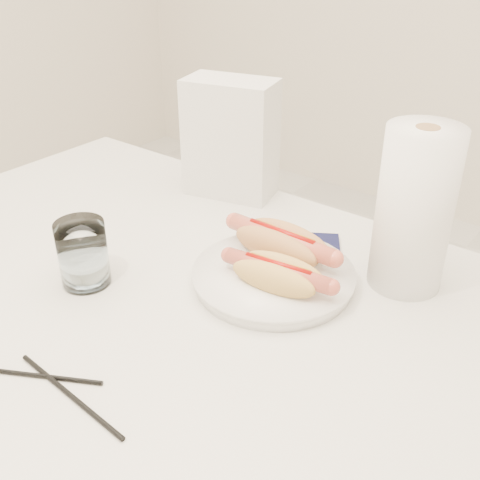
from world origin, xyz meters
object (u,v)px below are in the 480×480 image
Objects in this scene: hotdog_left at (281,243)px; water_glass at (83,254)px; hotdog_right at (278,274)px; paper_towel_roll at (414,210)px; napkin_box at (231,138)px; table at (168,318)px; plate at (273,278)px.

water_glass is (-0.21, -0.22, 0.01)m from hotdog_left.
hotdog_right is 0.22m from paper_towel_roll.
napkin_box is at bearing 94.26° from water_glass.
hotdog_left is at bearing 45.97° from water_glass.
hotdog_left is at bearing 113.91° from hotdog_right.
table is 0.42m from paper_towel_roll.
napkin_box reaches higher than hotdog_left.
napkin_box is at bearing 131.94° from hotdog_right.
plate is at bearing 36.97° from water_glass.
plate reaches higher than table.
napkin_box reaches higher than table.
paper_towel_roll is at bearing 43.22° from hotdog_right.
plate is 1.05× the size of napkin_box.
table is 6.18× the size of hotdog_left.
hotdog_left reaches higher than plate.
table is at bearing -123.92° from hotdog_left.
hotdog_right is at bearing -58.28° from hotdog_left.
hotdog_right is (0.04, -0.07, -0.00)m from hotdog_left.
plate is 0.97× the size of paper_towel_roll.
hotdog_left is at bearing 111.14° from plate.
paper_towel_roll is at bearing 26.03° from hotdog_left.
water_glass is 0.41m from napkin_box.
hotdog_right is 0.39m from napkin_box.
hotdog_right is at bearing 28.10° from table.
water_glass is at bearing -142.04° from paper_towel_roll.
hotdog_right is (0.15, 0.08, 0.10)m from table.
hotdog_right is at bearing -129.87° from paper_towel_roll.
plate is (0.13, 0.11, 0.07)m from table.
napkin_box is at bearing 144.85° from hotdog_left.
hotdog_left is (0.11, 0.16, 0.10)m from table.
paper_towel_roll is at bearing -27.13° from napkin_box.
paper_towel_roll is (0.13, 0.16, 0.08)m from hotdog_right.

